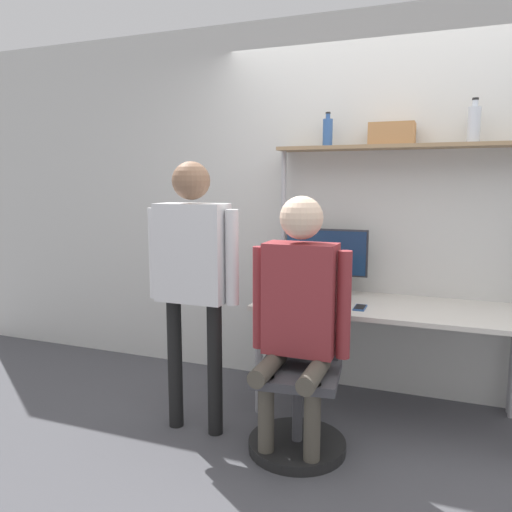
{
  "coord_description": "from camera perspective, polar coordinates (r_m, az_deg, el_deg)",
  "views": [
    {
      "loc": [
        0.32,
        -2.89,
        1.53
      ],
      "look_at": [
        -0.74,
        -0.1,
        1.09
      ],
      "focal_mm": 35.0,
      "sensor_mm": 36.0,
      "label": 1
    }
  ],
  "objects": [
    {
      "name": "bottle_blue",
      "position": [
        3.58,
        8.19,
        13.85
      ],
      "size": [
        0.07,
        0.07,
        0.23
      ],
      "color": "#335999",
      "rests_on": "shelf_unit"
    },
    {
      "name": "bottle_clear",
      "position": [
        3.49,
        23.65,
        13.67
      ],
      "size": [
        0.08,
        0.08,
        0.27
      ],
      "color": "silver",
      "rests_on": "shelf_unit"
    },
    {
      "name": "wall_back",
      "position": [
        3.66,
        15.86,
        5.34
      ],
      "size": [
        8.0,
        0.06,
        2.7
      ],
      "color": "silver",
      "rests_on": "ground_plane"
    },
    {
      "name": "cell_phone",
      "position": [
        3.25,
        11.8,
        -5.79
      ],
      "size": [
        0.07,
        0.15,
        0.01
      ],
      "color": "#264C8C",
      "rests_on": "desk"
    },
    {
      "name": "desk",
      "position": [
        3.39,
        14.8,
        -6.7
      ],
      "size": [
        1.7,
        0.7,
        0.74
      ],
      "color": "beige",
      "rests_on": "ground_plane"
    },
    {
      "name": "shelf_unit",
      "position": [
        3.49,
        15.7,
        7.43
      ],
      "size": [
        1.61,
        0.25,
        1.77
      ],
      "color": "#997A56",
      "rests_on": "ground_plane"
    },
    {
      "name": "office_chair",
      "position": [
        3.0,
        4.9,
        -15.98
      ],
      "size": [
        0.56,
        0.56,
        0.93
      ],
      "color": "black",
      "rests_on": "ground_plane"
    },
    {
      "name": "person_seated",
      "position": [
        2.77,
        4.9,
        -5.43
      ],
      "size": [
        0.57,
        0.48,
        1.46
      ],
      "color": "#4C473D",
      "rests_on": "ground_plane"
    },
    {
      "name": "person_standing",
      "position": [
        2.99,
        -7.25,
        -0.77
      ],
      "size": [
        0.59,
        0.22,
        1.65
      ],
      "color": "black",
      "rests_on": "ground_plane"
    },
    {
      "name": "laptop",
      "position": [
        3.31,
        6.7,
        -4.22
      ],
      "size": [
        0.36,
        0.26,
        0.26
      ],
      "color": "#333338",
      "rests_on": "desk"
    },
    {
      "name": "monitor",
      "position": [
        3.57,
        7.98,
        -0.15
      ],
      "size": [
        0.59,
        0.24,
        0.47
      ],
      "color": "#333338",
      "rests_on": "desk"
    },
    {
      "name": "ground_plane",
      "position": [
        3.29,
        13.59,
        -19.53
      ],
      "size": [
        12.0,
        12.0,
        0.0
      ],
      "primitive_type": "plane",
      "color": "#4C4C51"
    },
    {
      "name": "storage_box",
      "position": [
        3.51,
        15.29,
        13.3
      ],
      "size": [
        0.29,
        0.21,
        0.14
      ],
      "color": "#B27A47",
      "rests_on": "shelf_unit"
    }
  ]
}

